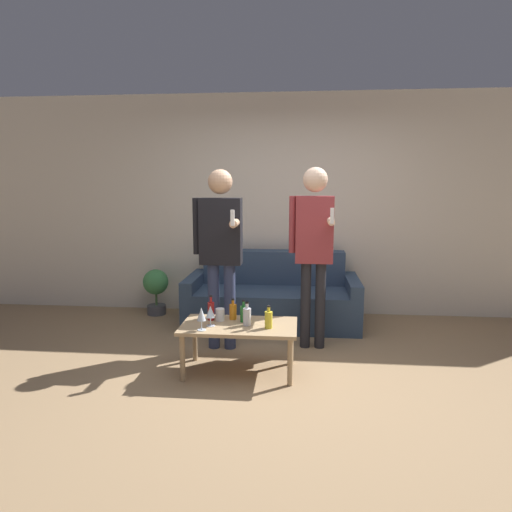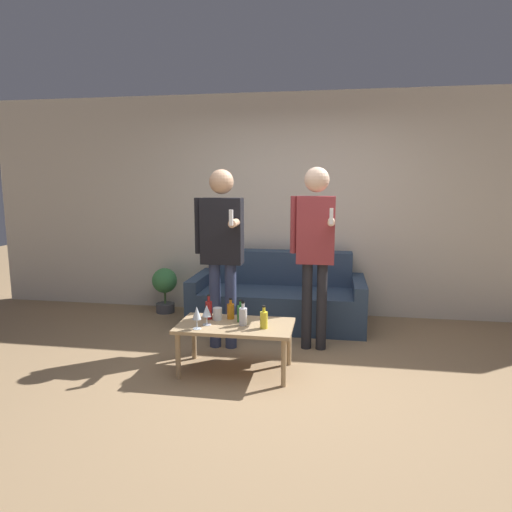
{
  "view_description": "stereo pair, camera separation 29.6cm",
  "coord_description": "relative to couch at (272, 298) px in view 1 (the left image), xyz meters",
  "views": [
    {
      "loc": [
        0.16,
        -3.53,
        1.64
      ],
      "look_at": [
        -0.25,
        0.68,
        0.95
      ],
      "focal_mm": 32.0,
      "sensor_mm": 36.0,
      "label": 1
    },
    {
      "loc": [
        0.45,
        -3.5,
        1.64
      ],
      "look_at": [
        -0.25,
        0.68,
        0.95
      ],
      "focal_mm": 32.0,
      "sensor_mm": 36.0,
      "label": 2
    }
  ],
  "objects": [
    {
      "name": "bottle_green",
      "position": [
        -0.13,
        -1.47,
        0.22
      ],
      "size": [
        0.07,
        0.07,
        0.2
      ],
      "color": "silver",
      "rests_on": "coffee_table"
    },
    {
      "name": "bottle_orange",
      "position": [
        0.06,
        -1.53,
        0.21
      ],
      "size": [
        0.07,
        0.07,
        0.2
      ],
      "color": "yellow",
      "rests_on": "coffee_table"
    },
    {
      "name": "wall_back",
      "position": [
        0.15,
        0.49,
        1.06
      ],
      "size": [
        8.0,
        0.06,
        2.7
      ],
      "color": "beige",
      "rests_on": "ground_plane"
    },
    {
      "name": "potted_plant",
      "position": [
        -1.47,
        0.19,
        0.06
      ],
      "size": [
        0.31,
        0.31,
        0.57
      ],
      "color": "#4C4C51",
      "rests_on": "ground_plane"
    },
    {
      "name": "cup_on_table",
      "position": [
        -0.38,
        -1.37,
        0.19
      ],
      "size": [
        0.08,
        0.08,
        0.11
      ],
      "color": "white",
      "rests_on": "coffee_table"
    },
    {
      "name": "person_standing_left",
      "position": [
        -0.45,
        -0.89,
        0.76
      ],
      "size": [
        0.47,
        0.44,
        1.76
      ],
      "color": "navy",
      "rests_on": "ground_plane"
    },
    {
      "name": "couch",
      "position": [
        0.0,
        0.0,
        0.0
      ],
      "size": [
        1.97,
        0.88,
        0.82
      ],
      "color": "#334760",
      "rests_on": "ground_plane"
    },
    {
      "name": "wine_glass_far",
      "position": [
        -0.43,
        -1.52,
        0.26
      ],
      "size": [
        0.08,
        0.08,
        0.18
      ],
      "color": "silver",
      "rests_on": "coffee_table"
    },
    {
      "name": "bottle_dark",
      "position": [
        -0.27,
        -1.31,
        0.21
      ],
      "size": [
        0.07,
        0.07,
        0.19
      ],
      "color": "orange",
      "rests_on": "coffee_table"
    },
    {
      "name": "bottle_red",
      "position": [
        -0.17,
        -1.38,
        0.21
      ],
      "size": [
        0.06,
        0.06,
        0.2
      ],
      "color": "#23752D",
      "rests_on": "coffee_table"
    },
    {
      "name": "wine_glass_near",
      "position": [
        -0.49,
        -1.64,
        0.27
      ],
      "size": [
        0.07,
        0.07,
        0.19
      ],
      "color": "silver",
      "rests_on": "coffee_table"
    },
    {
      "name": "person_standing_right",
      "position": [
        0.44,
        -0.79,
        0.8
      ],
      "size": [
        0.43,
        0.44,
        1.78
      ],
      "color": "#232328",
      "rests_on": "ground_plane"
    },
    {
      "name": "ground_plane",
      "position": [
        0.15,
        -1.66,
        -0.29
      ],
      "size": [
        16.0,
        16.0,
        0.0
      ],
      "primitive_type": "plane",
      "color": "#997A56"
    },
    {
      "name": "bottle_yellow",
      "position": [
        -0.46,
        -1.35,
        0.23
      ],
      "size": [
        0.06,
        0.06,
        0.22
      ],
      "color": "#B21E1E",
      "rests_on": "coffee_table"
    },
    {
      "name": "coffee_table",
      "position": [
        -0.2,
        -1.46,
        0.09
      ],
      "size": [
        0.99,
        0.55,
        0.43
      ],
      "color": "tan",
      "rests_on": "ground_plane"
    }
  ]
}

